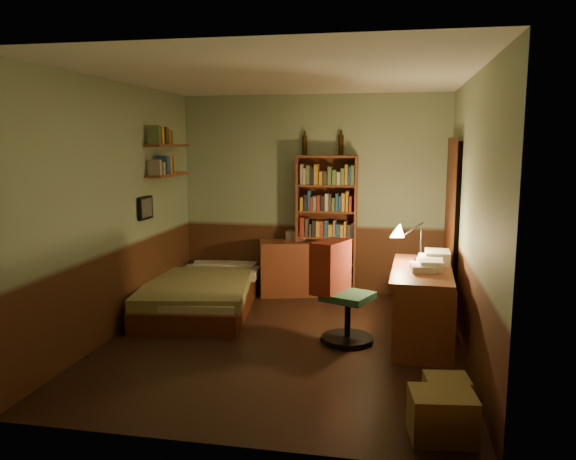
% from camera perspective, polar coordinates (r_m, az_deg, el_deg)
% --- Properties ---
extents(floor, '(3.50, 4.00, 0.02)m').
position_cam_1_polar(floor, '(5.77, -0.48, -11.34)').
color(floor, black).
rests_on(floor, ground).
extents(ceiling, '(3.50, 4.00, 0.02)m').
position_cam_1_polar(ceiling, '(5.45, -0.52, 15.48)').
color(ceiling, silver).
rests_on(ceiling, wall_back).
extents(wall_back, '(3.50, 0.02, 2.60)m').
position_cam_1_polar(wall_back, '(7.42, 2.58, 3.59)').
color(wall_back, gray).
rests_on(wall_back, ground).
extents(wall_left, '(0.02, 4.00, 2.60)m').
position_cam_1_polar(wall_left, '(6.05, -17.07, 2.00)').
color(wall_left, gray).
rests_on(wall_left, ground).
extents(wall_right, '(0.02, 4.00, 2.60)m').
position_cam_1_polar(wall_right, '(5.39, 18.16, 1.15)').
color(wall_right, gray).
rests_on(wall_right, ground).
extents(wall_front, '(3.50, 0.02, 2.60)m').
position_cam_1_polar(wall_front, '(3.53, -6.97, -2.36)').
color(wall_front, gray).
rests_on(wall_front, ground).
extents(doorway, '(0.06, 0.90, 2.00)m').
position_cam_1_polar(doorway, '(6.71, 16.34, 0.09)').
color(doorway, black).
rests_on(doorway, ground).
extents(door_trim, '(0.02, 0.98, 2.08)m').
position_cam_1_polar(door_trim, '(6.71, 16.04, 0.10)').
color(door_trim, '#421C0C').
rests_on(door_trim, ground).
extents(bed, '(1.39, 2.25, 0.63)m').
position_cam_1_polar(bed, '(6.88, -8.67, -5.27)').
color(bed, '#728251').
rests_on(bed, ground).
extents(dresser, '(0.88, 0.60, 0.71)m').
position_cam_1_polar(dresser, '(7.38, 0.28, -3.88)').
color(dresser, brown).
rests_on(dresser, ground).
extents(mini_stereo, '(0.25, 0.21, 0.12)m').
position_cam_1_polar(mini_stereo, '(7.41, 0.82, -0.54)').
color(mini_stereo, '#B2B2B7').
rests_on(mini_stereo, dresser).
extents(bookshelf, '(0.79, 0.28, 1.82)m').
position_cam_1_polar(bookshelf, '(7.29, 3.90, 0.40)').
color(bookshelf, brown).
rests_on(bookshelf, ground).
extents(bottle_left, '(0.07, 0.07, 0.25)m').
position_cam_1_polar(bottle_left, '(7.36, 1.68, 8.60)').
color(bottle_left, black).
rests_on(bottle_left, bookshelf).
extents(bottle_right, '(0.08, 0.08, 0.26)m').
position_cam_1_polar(bottle_right, '(7.30, 5.40, 8.58)').
color(bottle_right, black).
rests_on(bottle_right, bookshelf).
extents(desk, '(0.64, 1.42, 0.75)m').
position_cam_1_polar(desk, '(5.83, 13.32, -7.39)').
color(desk, brown).
rests_on(desk, ground).
extents(paper_stack, '(0.25, 0.34, 0.13)m').
position_cam_1_polar(paper_stack, '(5.99, 14.93, -2.68)').
color(paper_stack, silver).
rests_on(paper_stack, desk).
extents(desk_lamp, '(0.22, 0.22, 0.60)m').
position_cam_1_polar(desk_lamp, '(6.01, 13.38, -0.35)').
color(desk_lamp, black).
rests_on(desk_lamp, desk).
extents(office_chair, '(0.72, 0.68, 1.13)m').
position_cam_1_polar(office_chair, '(5.62, 6.13, -5.78)').
color(office_chair, '#28503A').
rests_on(office_chair, ground).
extents(red_jacket, '(0.40, 0.50, 0.53)m').
position_cam_1_polar(red_jacket, '(5.44, 8.28, 2.59)').
color(red_jacket, '#A93222').
rests_on(red_jacket, office_chair).
extents(wall_shelf_lower, '(0.20, 0.90, 0.03)m').
position_cam_1_polar(wall_shelf_lower, '(6.97, -12.06, 5.53)').
color(wall_shelf_lower, brown).
rests_on(wall_shelf_lower, wall_left).
extents(wall_shelf_upper, '(0.20, 0.90, 0.03)m').
position_cam_1_polar(wall_shelf_upper, '(6.96, -12.16, 8.41)').
color(wall_shelf_upper, brown).
rests_on(wall_shelf_upper, wall_left).
extents(framed_picture, '(0.04, 0.32, 0.26)m').
position_cam_1_polar(framed_picture, '(6.57, -14.30, 2.19)').
color(framed_picture, black).
rests_on(framed_picture, wall_left).
extents(cardboard_box_a, '(0.47, 0.40, 0.32)m').
position_cam_1_polar(cardboard_box_a, '(4.12, 15.39, -17.71)').
color(cardboard_box_a, olive).
rests_on(cardboard_box_a, ground).
extents(cardboard_box_b, '(0.36, 0.31, 0.23)m').
position_cam_1_polar(cardboard_box_b, '(4.60, 15.82, -15.47)').
color(cardboard_box_b, olive).
rests_on(cardboard_box_b, ground).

